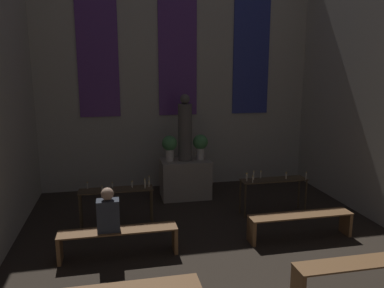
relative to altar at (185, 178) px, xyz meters
name	(u,v)px	position (x,y,z in m)	size (l,w,h in m)	color
wall_back	(177,72)	(0.00, 1.04, 2.53)	(7.20, 0.16, 5.92)	#B2AD9E
altar	(185,178)	(0.00, 0.00, 0.00)	(1.16, 0.76, 0.92)	gray
statue	(185,130)	(0.00, 0.00, 1.19)	(0.33, 0.33, 1.57)	#5B5651
flower_vase_left	(170,145)	(-0.37, 0.00, 0.83)	(0.36, 0.36, 0.60)	beige
flower_vase_right	(200,144)	(0.37, 0.00, 0.83)	(0.36, 0.36, 0.60)	beige
candle_rack_left	(117,194)	(-1.63, -1.42, 0.19)	(1.42, 0.37, 0.95)	#473823
candle_rack_right	(273,184)	(1.64, -1.42, 0.20)	(1.42, 0.37, 0.95)	#473823
pew_third_right	(361,270)	(1.63, -4.41, -0.12)	(1.93, 0.36, 0.47)	brown
pew_back_left	(119,237)	(-1.63, -2.67, -0.12)	(1.93, 0.36, 0.47)	brown
pew_back_right	(300,221)	(1.63, -2.67, -0.12)	(1.93, 0.36, 0.47)	brown
person_seated	(108,212)	(-1.78, -2.67, 0.33)	(0.36, 0.24, 0.73)	#383D47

